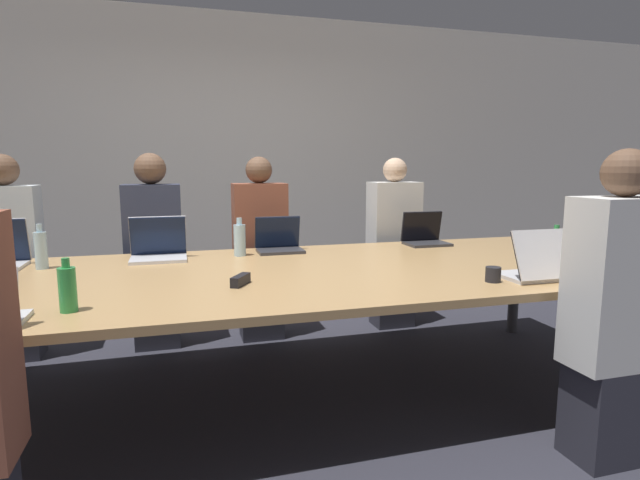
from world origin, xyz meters
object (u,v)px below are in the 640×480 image
object	(u,v)px
laptop_far_midleft	(158,247)
laptop_far_center	(279,241)
person_far_left	(10,262)
bottle_near_left	(68,289)
bottle_far_center	(240,239)
person_far_right	(393,246)
laptop_near_right	(539,265)
person_far_center	(260,252)
person_near_right	(614,315)
stapler	(241,280)
person_far_midleft	(154,254)
cup_near_right	(493,274)
laptop_far_right	(424,235)
bottle_far_left	(41,250)
bottle_near_right	(555,250)

from	to	relation	value
laptop_far_midleft	laptop_far_center	xyz separation A→B (m)	(0.78, 0.08, -0.01)
person_far_left	bottle_near_left	bearing A→B (deg)	-67.60
bottle_far_center	person_far_right	world-z (taller)	person_far_right
laptop_near_right	person_far_center	bearing A→B (deg)	-54.30
person_far_center	laptop_near_right	size ratio (longest dim) A/B	4.00
laptop_far_midleft	person_near_right	bearing A→B (deg)	-38.29
bottle_near_left	stapler	world-z (taller)	bottle_near_left
person_far_midleft	person_near_right	bearing A→B (deg)	-45.96
bottle_far_center	person_near_right	distance (m)	2.12
laptop_far_center	bottle_near_left	bearing A→B (deg)	-132.98
laptop_near_right	cup_near_right	bearing A→B (deg)	-3.94
laptop_far_center	laptop_far_right	distance (m)	1.10
bottle_far_left	bottle_far_center	bearing A→B (deg)	5.43
person_near_right	laptop_far_center	bearing A→B (deg)	-54.09
person_far_midleft	cup_near_right	distance (m)	2.37
person_near_right	bottle_far_left	bearing A→B (deg)	-28.74
bottle_near_right	cup_near_right	bearing A→B (deg)	-162.00
laptop_far_right	person_far_left	xyz separation A→B (m)	(-2.88, 0.47, -0.14)
bottle_far_center	bottle_near_right	world-z (taller)	bottle_near_right
laptop_far_center	laptop_far_right	size ratio (longest dim) A/B	0.99
laptop_near_right	person_far_left	xyz separation A→B (m)	(-2.89, 1.68, -0.14)
person_far_left	stapler	xyz separation A→B (m)	(1.40, -1.38, 0.09)
person_far_right	person_near_right	size ratio (longest dim) A/B	0.99
person_near_right	bottle_far_center	bearing A→B (deg)	-46.36
bottle_far_center	person_far_right	bearing A→B (deg)	21.79
laptop_far_center	person_far_midleft	bearing A→B (deg)	151.45
bottle_near_right	bottle_far_left	distance (m)	2.91
bottle_near_left	laptop_near_right	world-z (taller)	laptop_near_right
laptop_far_midleft	bottle_near_left	distance (m)	1.14
bottle_far_center	bottle_near_left	size ratio (longest dim) A/B	1.13
laptop_far_right	laptop_near_right	bearing A→B (deg)	-89.20
cup_near_right	person_far_center	bearing A→B (deg)	119.57
laptop_near_right	stapler	size ratio (longest dim) A/B	2.32
laptop_far_center	person_far_right	world-z (taller)	person_far_right
person_near_right	bottle_near_left	bearing A→B (deg)	-11.35
person_far_right	person_near_right	bearing A→B (deg)	-86.29
person_far_center	bottle_far_left	xyz separation A→B (m)	(-1.35, -0.64, 0.18)
laptop_near_right	person_far_left	bearing A→B (deg)	-30.15
person_far_right	cup_near_right	world-z (taller)	person_far_right
bottle_near_right	person_far_left	size ratio (longest dim) A/B	0.18
laptop_near_right	stapler	xyz separation A→B (m)	(-1.50, 0.30, -0.05)
bottle_far_center	person_far_left	world-z (taller)	person_far_left
laptop_far_right	stapler	size ratio (longest dim) A/B	2.09
cup_near_right	bottle_far_left	distance (m)	2.48
person_far_right	stapler	distance (m)	1.96
bottle_near_right	bottle_near_left	bearing A→B (deg)	-176.56
person_near_right	bottle_far_left	distance (m)	2.97
laptop_far_right	person_far_right	xyz separation A→B (m)	(-0.06, 0.43, -0.15)
person_far_right	bottle_far_left	distance (m)	2.55
laptop_far_midleft	laptop_far_right	bearing A→B (deg)	2.54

